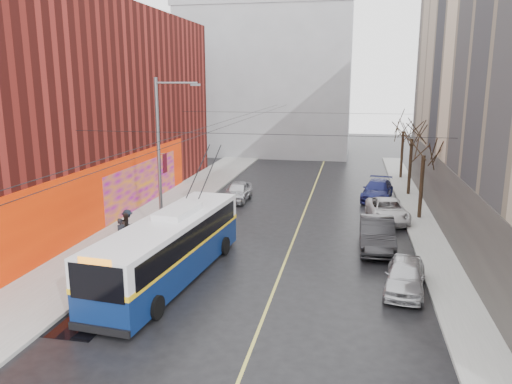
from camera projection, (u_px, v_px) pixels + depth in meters
ground at (222, 320)px, 18.75m from camera, size 140.00×140.00×0.00m
sidewalk_left at (148, 221)px, 31.72m from camera, size 4.00×60.00×0.15m
sidewalk_right at (427, 237)px, 28.55m from camera, size 2.00×60.00×0.15m
lane_line at (301, 222)px, 31.88m from camera, size 0.12×50.00×0.01m
building_left at (44, 108)px, 33.62m from camera, size 12.11×36.00×14.00m
building_far at (268, 79)px, 61.00m from camera, size 20.50×12.10×18.00m
streetlight_pole at (161, 152)px, 28.42m from camera, size 2.65×0.60×9.00m
catenary_wires at (241, 122)px, 32.01m from camera, size 18.00×60.00×0.22m
tree_near at (425, 143)px, 31.31m from camera, size 3.20×3.20×6.40m
tree_mid at (413, 129)px, 37.95m from camera, size 3.20×3.20×6.68m
tree_far at (404, 123)px, 44.68m from camera, size 3.20×3.20×6.57m
puddle at (77, 322)px, 18.60m from camera, size 2.36×2.56×0.01m
pigeons_flying at (224, 99)px, 27.01m from camera, size 2.00×2.18×1.49m
trolleybus at (170, 247)px, 22.40m from camera, size 3.54×11.63×5.44m
parked_car_a at (405, 276)px, 21.25m from camera, size 2.17×4.23×1.38m
parked_car_b at (377, 234)px, 26.58m from camera, size 1.79×5.04×1.66m
parked_car_c at (387, 210)px, 32.05m from camera, size 2.83×5.17×1.37m
parked_car_d at (377, 190)px, 37.66m from camera, size 2.80×5.28×1.46m
following_car at (238, 191)px, 37.37m from camera, size 1.75×4.17×1.41m
pedestrian_a at (122, 234)px, 26.05m from camera, size 0.60×0.72×1.68m
pedestrian_b at (127, 227)px, 27.37m from camera, size 0.91×0.97×1.60m
pedestrian_c at (128, 224)px, 27.85m from camera, size 1.15×1.23×1.67m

